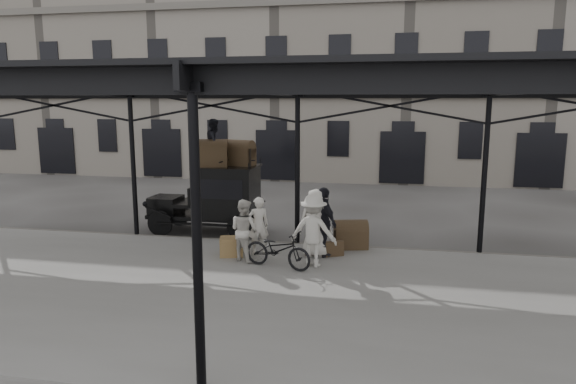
# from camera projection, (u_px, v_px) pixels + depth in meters

# --- Properties ---
(ground) EXTENTS (120.00, 120.00, 0.00)m
(ground) POSITION_uv_depth(u_px,v_px,m) (283.00, 270.00, 12.89)
(ground) COLOR #383533
(ground) RESTS_ON ground
(platform) EXTENTS (28.00, 8.00, 0.15)m
(platform) POSITION_uv_depth(u_px,v_px,m) (265.00, 296.00, 10.94)
(platform) COLOR slate
(platform) RESTS_ON ground
(canopy) EXTENTS (22.50, 9.00, 4.74)m
(canopy) POSITION_uv_depth(u_px,v_px,m) (266.00, 80.00, 10.42)
(canopy) COLOR black
(canopy) RESTS_ON ground
(building_frontage) EXTENTS (64.00, 8.00, 14.00)m
(building_frontage) POSITION_uv_depth(u_px,v_px,m) (346.00, 51.00, 29.06)
(building_frontage) COLOR slate
(building_frontage) RESTS_ON ground
(taxi) EXTENTS (3.65, 1.55, 2.18)m
(taxi) POSITION_uv_depth(u_px,v_px,m) (218.00, 196.00, 16.28)
(taxi) COLOR black
(taxi) RESTS_ON ground
(porter_left) EXTENTS (0.67, 0.57, 1.55)m
(porter_left) POSITION_uv_depth(u_px,v_px,m) (258.00, 226.00, 13.58)
(porter_left) COLOR beige
(porter_left) RESTS_ON platform
(porter_midleft) EXTENTS (0.97, 0.89, 1.59)m
(porter_midleft) POSITION_uv_depth(u_px,v_px,m) (244.00, 230.00, 13.03)
(porter_midleft) COLOR #BCB6AC
(porter_midleft) RESTS_ON platform
(porter_centre) EXTENTS (0.92, 0.65, 1.79)m
(porter_centre) POSITION_uv_depth(u_px,v_px,m) (316.00, 223.00, 13.37)
(porter_centre) COLOR beige
(porter_centre) RESTS_ON platform
(porter_official) EXTENTS (1.04, 1.11, 1.84)m
(porter_official) POSITION_uv_depth(u_px,v_px,m) (323.00, 222.00, 13.35)
(porter_official) COLOR black
(porter_official) RESTS_ON platform
(porter_right) EXTENTS (1.25, 0.85, 1.80)m
(porter_right) POSITION_uv_depth(u_px,v_px,m) (314.00, 231.00, 12.56)
(porter_right) COLOR beige
(porter_right) RESTS_ON platform
(bicycle) EXTENTS (1.86, 1.08, 0.92)m
(bicycle) POSITION_uv_depth(u_px,v_px,m) (278.00, 250.00, 12.49)
(bicycle) COLOR black
(bicycle) RESTS_ON platform
(porter_roof) EXTENTS (0.62, 0.76, 1.46)m
(porter_roof) POSITION_uv_depth(u_px,v_px,m) (215.00, 143.00, 15.90)
(porter_roof) COLOR black
(porter_roof) RESTS_ON taxi
(steamer_trunk_roof_near) EXTENTS (1.07, 0.79, 0.70)m
(steamer_trunk_roof_near) POSITION_uv_depth(u_px,v_px,m) (212.00, 155.00, 15.83)
(steamer_trunk_roof_near) COLOR #41321E
(steamer_trunk_roof_near) RESTS_ON taxi
(steamer_trunk_roof_far) EXTENTS (1.02, 0.77, 0.67)m
(steamer_trunk_roof_far) POSITION_uv_depth(u_px,v_px,m) (239.00, 155.00, 16.12)
(steamer_trunk_roof_far) COLOR #41321E
(steamer_trunk_roof_far) RESTS_ON taxi
(steamer_trunk_platform) EXTENTS (1.01, 0.75, 0.66)m
(steamer_trunk_platform) POSITION_uv_depth(u_px,v_px,m) (351.00, 236.00, 14.22)
(steamer_trunk_platform) COLOR #41321E
(steamer_trunk_platform) RESTS_ON platform
(wicker_hamper) EXTENTS (0.70, 0.59, 0.50)m
(wicker_hamper) POSITION_uv_depth(u_px,v_px,m) (232.00, 247.00, 13.51)
(wicker_hamper) COLOR olive
(wicker_hamper) RESTS_ON platform
(suitcase_upright) EXTENTS (0.36, 0.61, 0.45)m
(suitcase_upright) POSITION_uv_depth(u_px,v_px,m) (313.00, 245.00, 13.71)
(suitcase_upright) COLOR #41321E
(suitcase_upright) RESTS_ON platform
(suitcase_flat) EXTENTS (0.60, 0.41, 0.40)m
(suitcase_flat) POSITION_uv_depth(u_px,v_px,m) (333.00, 249.00, 13.47)
(suitcase_flat) COLOR #41321E
(suitcase_flat) RESTS_ON platform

